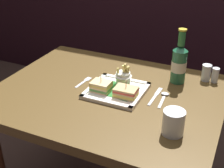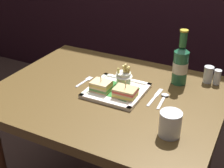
{
  "view_description": "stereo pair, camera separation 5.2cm",
  "coord_description": "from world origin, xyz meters",
  "views": [
    {
      "loc": [
        0.54,
        -1.12,
        1.42
      ],
      "look_at": [
        0.02,
        0.01,
        0.76
      ],
      "focal_mm": 50.26,
      "sensor_mm": 36.0,
      "label": 1
    },
    {
      "loc": [
        0.58,
        -1.09,
        1.42
      ],
      "look_at": [
        0.02,
        0.01,
        0.76
      ],
      "focal_mm": 50.26,
      "sensor_mm": 36.0,
      "label": 2
    }
  ],
  "objects": [
    {
      "name": "water_glass",
      "position": [
        0.35,
        -0.18,
        0.76
      ],
      "size": [
        0.08,
        0.08,
        0.1
      ],
      "color": "silver",
      "rests_on": "dining_table"
    },
    {
      "name": "knife",
      "position": [
        0.21,
        0.06,
        0.73
      ],
      "size": [
        0.02,
        0.17,
        0.0
      ],
      "color": "silver",
      "rests_on": "dining_table"
    },
    {
      "name": "beer_bottle",
      "position": [
        0.26,
        0.23,
        0.82
      ],
      "size": [
        0.07,
        0.07,
        0.26
      ],
      "color": "#27633F",
      "rests_on": "dining_table"
    },
    {
      "name": "square_plate",
      "position": [
        0.04,
        0.01,
        0.73
      ],
      "size": [
        0.25,
        0.25,
        0.02
      ],
      "color": "white",
      "rests_on": "dining_table"
    },
    {
      "name": "sandwich_half_left",
      "position": [
        -0.02,
        -0.02,
        0.76
      ],
      "size": [
        0.09,
        0.07,
        0.08
      ],
      "color": "#DFB785",
      "rests_on": "square_plate"
    },
    {
      "name": "salt_shaker",
      "position": [
        0.38,
        0.3,
        0.76
      ],
      "size": [
        0.05,
        0.05,
        0.08
      ],
      "color": "silver",
      "rests_on": "dining_table"
    },
    {
      "name": "spoon",
      "position": [
        0.25,
        0.06,
        0.73
      ],
      "size": [
        0.03,
        0.13,
        0.01
      ],
      "color": "silver",
      "rests_on": "dining_table"
    },
    {
      "name": "fork",
      "position": [
        -0.14,
        0.04,
        0.73
      ],
      "size": [
        0.03,
        0.12,
        0.0
      ],
      "color": "silver",
      "rests_on": "dining_table"
    },
    {
      "name": "fries_cup",
      "position": [
        0.05,
        0.07,
        0.78
      ],
      "size": [
        0.08,
        0.08,
        0.11
      ],
      "color": "silver",
      "rests_on": "square_plate"
    },
    {
      "name": "dining_table",
      "position": [
        0.0,
        0.0,
        0.59
      ],
      "size": [
        1.02,
        0.8,
        0.72
      ],
      "color": "#523C1C",
      "rests_on": "ground_plane"
    },
    {
      "name": "sandwich_half_right",
      "position": [
        0.1,
        -0.02,
        0.75
      ],
      "size": [
        0.1,
        0.07,
        0.08
      ],
      "color": "tan",
      "rests_on": "square_plate"
    },
    {
      "name": "pepper_shaker",
      "position": [
        0.42,
        0.3,
        0.76
      ],
      "size": [
        0.03,
        0.03,
        0.07
      ],
      "color": "silver",
      "rests_on": "dining_table"
    }
  ]
}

